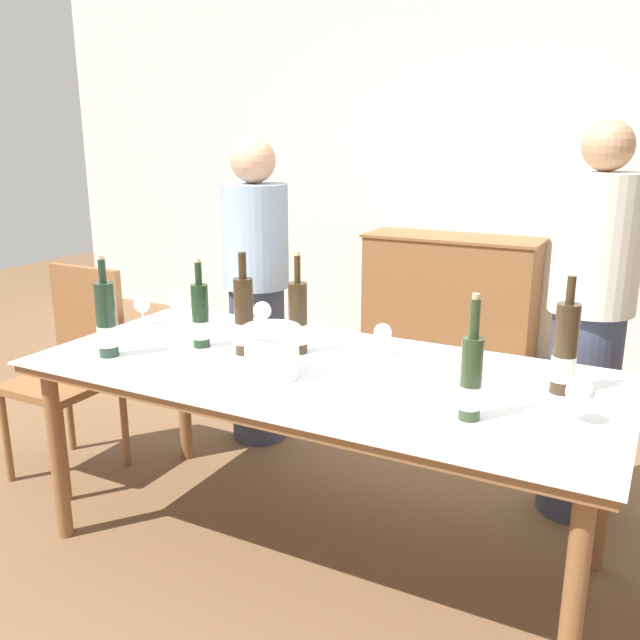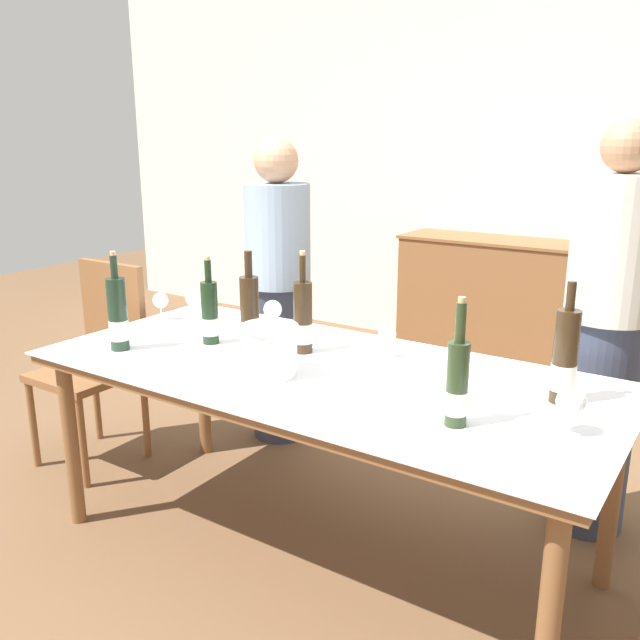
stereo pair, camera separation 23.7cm
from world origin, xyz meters
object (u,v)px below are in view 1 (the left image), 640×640
sideboard_cabinet (450,297)px  wine_bottle_0 (565,351)px  wine_bottle_5 (471,378)px  person_host (257,295)px  wine_bottle_4 (107,322)px  wine_bottle_1 (244,318)px  wine_bottle_2 (298,320)px  dining_table (320,385)px  wine_glass_1 (580,393)px  wine_glass_2 (177,302)px  ice_bucket (272,350)px  chair_left_end (75,358)px  wine_glass_0 (142,306)px  person_guest_left (588,329)px  wine_bottle_3 (200,317)px  wine_glass_4 (262,312)px  wine_glass_3 (383,334)px

sideboard_cabinet → wine_bottle_0: size_ratio=3.16×
wine_bottle_5 → person_host: 1.66m
wine_bottle_4 → person_host: 1.01m
wine_bottle_1 → wine_bottle_2: 0.20m
dining_table → wine_glass_1: (0.88, -0.07, 0.15)m
wine_glass_2 → person_host: 0.55m
ice_bucket → dining_table: bearing=54.5°
wine_bottle_2 → chair_left_end: size_ratio=0.41×
ice_bucket → wine_bottle_2: (-0.05, 0.27, 0.04)m
wine_glass_2 → wine_glass_1: bearing=-9.8°
wine_glass_0 → person_guest_left: person_guest_left is taller
wine_bottle_5 → chair_left_end: size_ratio=0.39×
wine_bottle_2 → person_guest_left: size_ratio=0.24×
wine_bottle_0 → wine_bottle_3: bearing=-173.7°
wine_bottle_4 → wine_glass_4: size_ratio=2.58×
sideboard_cabinet → wine_glass_2: bearing=-102.9°
wine_glass_0 → person_guest_left: bearing=19.2°
wine_bottle_4 → wine_glass_1: (1.66, 0.18, -0.04)m
wine_glass_2 → wine_bottle_1: bearing=-22.8°
wine_bottle_1 → wine_bottle_3: bearing=-178.5°
wine_glass_3 → wine_bottle_3: bearing=-160.8°
wine_bottle_2 → wine_bottle_5: (0.76, -0.31, -0.00)m
wine_bottle_4 → wine_glass_2: (-0.05, 0.47, -0.03)m
wine_bottle_4 → wine_glass_0: bearing=115.4°
wine_bottle_1 → sideboard_cabinet: bearing=89.2°
dining_table → wine_bottle_1: bearing=177.2°
sideboard_cabinet → wine_bottle_5: size_ratio=3.21×
chair_left_end → person_host: (0.58, 0.67, 0.23)m
dining_table → wine_bottle_3: wine_bottle_3 is taller
wine_bottle_0 → wine_glass_0: 1.76m
wine_glass_1 → person_host: size_ratio=0.09×
wine_bottle_3 → wine_glass_4: bearing=58.3°
chair_left_end → person_host: bearing=49.3°
wine_bottle_5 → wine_glass_3: wine_bottle_5 is taller
chair_left_end → ice_bucket: bearing=-11.1°
wine_glass_4 → wine_glass_2: bearing=-178.1°
wine_bottle_2 → wine_glass_1: 1.06m
wine_bottle_4 → person_host: bearing=89.5°
person_guest_left → wine_bottle_2: bearing=-146.4°
wine_glass_0 → chair_left_end: bearing=-171.5°
sideboard_cabinet → chair_left_end: size_ratio=1.27×
chair_left_end → wine_glass_2: bearing=14.6°
wine_bottle_1 → person_host: bearing=120.0°
wine_glass_2 → ice_bucket: bearing=-27.5°
wine_glass_4 → wine_glass_1: bearing=-13.6°
sideboard_cabinet → wine_glass_2: size_ratio=8.34×
dining_table → person_guest_left: person_guest_left is taller
person_host → wine_glass_3: bearing=-29.8°
wine_bottle_0 → wine_glass_4: size_ratio=2.58×
wine_bottle_0 → chair_left_end: bearing=-178.2°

